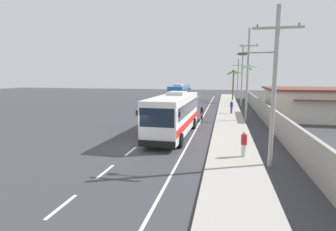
{
  "coord_description": "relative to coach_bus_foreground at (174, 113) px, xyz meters",
  "views": [
    {
      "loc": [
        6.13,
        -16.8,
        5.09
      ],
      "look_at": [
        1.42,
        4.78,
        1.7
      ],
      "focal_mm": 27.82,
      "sensor_mm": 36.0,
      "label": 1
    }
  ],
  "objects": [
    {
      "name": "ground_plane",
      "position": [
        -1.94,
        -4.81,
        -1.92
      ],
      "size": [
        160.0,
        160.0,
        0.0
      ],
      "primitive_type": "plane",
      "color": "#3A3A3F"
    },
    {
      "name": "sidewalk_kerb",
      "position": [
        4.86,
        5.19,
        -1.85
      ],
      "size": [
        3.2,
        90.0,
        0.14
      ],
      "primitive_type": "cube",
      "color": "#A8A399",
      "rests_on": "ground"
    },
    {
      "name": "lane_markings",
      "position": [
        0.25,
        10.17,
        -1.91
      ],
      "size": [
        3.7,
        71.88,
        0.01
      ],
      "color": "white",
      "rests_on": "ground"
    },
    {
      "name": "boundary_wall",
      "position": [
        8.66,
        9.19,
        -0.9
      ],
      "size": [
        0.24,
        60.0,
        2.04
      ],
      "primitive_type": "cube",
      "color": "#9E998E",
      "rests_on": "ground"
    },
    {
      "name": "coach_bus_foreground",
      "position": [
        0.0,
        0.0,
        0.0
      ],
      "size": [
        3.18,
        10.79,
        3.68
      ],
      "color": "white",
      "rests_on": "ground"
    },
    {
      "name": "coach_bus_far_lane",
      "position": [
        -3.79,
        24.88,
        -0.04
      ],
      "size": [
        3.0,
        11.4,
        3.6
      ],
      "color": "#2366A8",
      "rests_on": "ground"
    },
    {
      "name": "motorcycle_beside_bus",
      "position": [
        1.69,
        8.02,
        -1.25
      ],
      "size": [
        0.56,
        1.96,
        1.66
      ],
      "color": "black",
      "rests_on": "ground"
    },
    {
      "name": "pedestrian_near_kerb",
      "position": [
        5.44,
        -5.45,
        -0.94
      ],
      "size": [
        0.36,
        0.36,
        1.6
      ],
      "rotation": [
        0.0,
        0.0,
        2.4
      ],
      "color": "beige",
      "rests_on": "sidewalk_kerb"
    },
    {
      "name": "pedestrian_midwalk",
      "position": [
        5.12,
        13.67,
        -0.9
      ],
      "size": [
        0.36,
        0.36,
        1.69
      ],
      "rotation": [
        0.0,
        0.0,
        4.8
      ],
      "color": "#75388E",
      "rests_on": "sidewalk_kerb"
    },
    {
      "name": "utility_pole_nearest",
      "position": [
        6.72,
        -6.63,
        2.76
      ],
      "size": [
        3.23,
        0.24,
        8.73
      ],
      "color": "#9E9E99",
      "rests_on": "ground"
    },
    {
      "name": "utility_pole_mid",
      "position": [
        6.59,
        8.63,
        3.32
      ],
      "size": [
        1.96,
        0.24,
        10.15
      ],
      "color": "#9E9E99",
      "rests_on": "ground"
    },
    {
      "name": "utility_pole_far",
      "position": [
        6.91,
        23.89,
        3.34
      ],
      "size": [
        2.23,
        0.24,
        10.12
      ],
      "color": "#9E9E99",
      "rests_on": "ground"
    },
    {
      "name": "utility_pole_distant",
      "position": [
        6.94,
        39.15,
        2.62
      ],
      "size": [
        2.46,
        0.24,
        8.65
      ],
      "color": "#9E9E99",
      "rests_on": "ground"
    },
    {
      "name": "palm_nearest",
      "position": [
        5.81,
        33.6,
        2.47
      ],
      "size": [
        3.34,
        3.33,
        6.29
      ],
      "color": "brown",
      "rests_on": "ground"
    },
    {
      "name": "palm_second",
      "position": [
        8.35,
        30.34,
        2.89
      ],
      "size": [
        3.09,
        3.0,
        7.28
      ],
      "color": "brown",
      "rests_on": "ground"
    },
    {
      "name": "roadside_building",
      "position": [
        15.39,
        12.33,
        -0.08
      ],
      "size": [
        12.35,
        9.84,
        3.64
      ],
      "color": "beige",
      "rests_on": "ground"
    }
  ]
}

